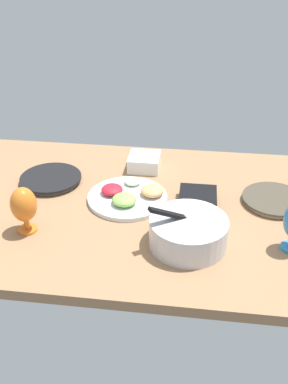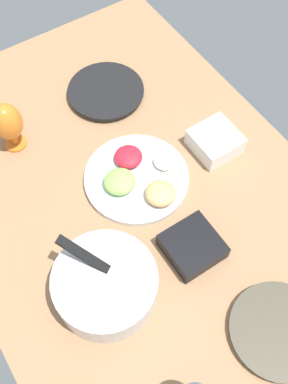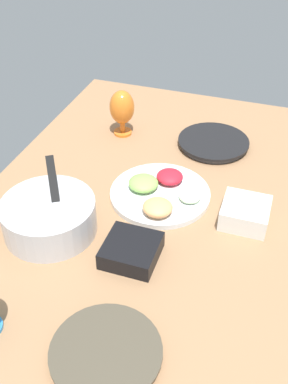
{
  "view_description": "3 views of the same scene",
  "coord_description": "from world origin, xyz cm",
  "px_view_note": "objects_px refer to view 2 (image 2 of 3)",
  "views": [
    {
      "loc": [
        -20.17,
        145.43,
        96.04
      ],
      "look_at": [
        -0.94,
        -3.61,
        4.03
      ],
      "focal_mm": 41.71,
      "sensor_mm": 36.0,
      "label": 1
    },
    {
      "loc": [
        -56.15,
        34.39,
        116.73
      ],
      "look_at": [
        -1.15,
        -1.57,
        4.03
      ],
      "focal_mm": 42.07,
      "sensor_mm": 36.0,
      "label": 2
    },
    {
      "loc": [
        -103.43,
        -34.86,
        91.43
      ],
      "look_at": [
        1.3,
        0.59,
        4.03
      ],
      "focal_mm": 42.69,
      "sensor_mm": 36.0,
      "label": 3
    }
  ],
  "objects_px": {
    "mixing_bowl": "(105,285)",
    "square_bowl_white": "(215,141)",
    "dinner_plate_right": "(106,92)",
    "fruit_platter": "(137,177)",
    "hurricane_glass_orange": "(7,123)",
    "square_bowl_black": "(193,246)",
    "dinner_plate_left": "(278,331)"
  },
  "relations": [
    {
      "from": "fruit_platter",
      "to": "square_bowl_black",
      "type": "bearing_deg",
      "value": -179.2
    },
    {
      "from": "mixing_bowl",
      "to": "square_bowl_white",
      "type": "xyz_separation_m",
      "value": [
        0.22,
        -0.53,
        -0.02
      ]
    },
    {
      "from": "mixing_bowl",
      "to": "dinner_plate_right",
      "type": "bearing_deg",
      "value": -30.58
    },
    {
      "from": "dinner_plate_left",
      "to": "square_bowl_white",
      "type": "xyz_separation_m",
      "value": [
        0.55,
        -0.22,
        0.02
      ]
    },
    {
      "from": "dinner_plate_left",
      "to": "mixing_bowl",
      "type": "relative_size",
      "value": 0.93
    },
    {
      "from": "square_bowl_black",
      "to": "fruit_platter",
      "type": "bearing_deg",
      "value": 0.8
    },
    {
      "from": "dinner_plate_left",
      "to": "hurricane_glass_orange",
      "type": "distance_m",
      "value": 0.96
    },
    {
      "from": "dinner_plate_left",
      "to": "square_bowl_black",
      "type": "bearing_deg",
      "value": 9.32
    },
    {
      "from": "dinner_plate_left",
      "to": "mixing_bowl",
      "type": "bearing_deg",
      "value": 43.24
    },
    {
      "from": "square_bowl_black",
      "to": "hurricane_glass_orange",
      "type": "bearing_deg",
      "value": 22.88
    },
    {
      "from": "dinner_plate_right",
      "to": "mixing_bowl",
      "type": "distance_m",
      "value": 0.7
    },
    {
      "from": "square_bowl_black",
      "to": "dinner_plate_left",
      "type": "bearing_deg",
      "value": -170.68
    },
    {
      "from": "mixing_bowl",
      "to": "fruit_platter",
      "type": "bearing_deg",
      "value": -45.96
    },
    {
      "from": "hurricane_glass_orange",
      "to": "dinner_plate_left",
      "type": "bearing_deg",
      "value": -161.42
    },
    {
      "from": "mixing_bowl",
      "to": "hurricane_glass_orange",
      "type": "relative_size",
      "value": 1.53
    },
    {
      "from": "mixing_bowl",
      "to": "hurricane_glass_orange",
      "type": "xyz_separation_m",
      "value": [
        0.58,
        -0.0,
        0.05
      ]
    },
    {
      "from": "dinner_plate_left",
      "to": "fruit_platter",
      "type": "relative_size",
      "value": 0.79
    },
    {
      "from": "dinner_plate_left",
      "to": "hurricane_glass_orange",
      "type": "xyz_separation_m",
      "value": [
        0.9,
        0.3,
        0.09
      ]
    },
    {
      "from": "dinner_plate_right",
      "to": "square_bowl_white",
      "type": "height_order",
      "value": "square_bowl_white"
    },
    {
      "from": "fruit_platter",
      "to": "square_bowl_black",
      "type": "height_order",
      "value": "fruit_platter"
    },
    {
      "from": "fruit_platter",
      "to": "hurricane_glass_orange",
      "type": "distance_m",
      "value": 0.42
    },
    {
      "from": "dinner_plate_right",
      "to": "fruit_platter",
      "type": "height_order",
      "value": "fruit_platter"
    },
    {
      "from": "dinner_plate_left",
      "to": "fruit_platter",
      "type": "distance_m",
      "value": 0.58
    },
    {
      "from": "hurricane_glass_orange",
      "to": "square_bowl_black",
      "type": "height_order",
      "value": "hurricane_glass_orange"
    },
    {
      "from": "square_bowl_black",
      "to": "mixing_bowl",
      "type": "bearing_deg",
      "value": 84.01
    },
    {
      "from": "mixing_bowl",
      "to": "square_bowl_black",
      "type": "relative_size",
      "value": 1.87
    },
    {
      "from": "dinner_plate_right",
      "to": "fruit_platter",
      "type": "distance_m",
      "value": 0.37
    },
    {
      "from": "hurricane_glass_orange",
      "to": "fruit_platter",
      "type": "bearing_deg",
      "value": -142.69
    },
    {
      "from": "fruit_platter",
      "to": "dinner_plate_right",
      "type": "bearing_deg",
      "value": -15.64
    },
    {
      "from": "fruit_platter",
      "to": "square_bowl_white",
      "type": "xyz_separation_m",
      "value": [
        -0.03,
        -0.27,
        0.02
      ]
    },
    {
      "from": "dinner_plate_left",
      "to": "dinner_plate_right",
      "type": "distance_m",
      "value": 0.93
    },
    {
      "from": "dinner_plate_left",
      "to": "dinner_plate_right",
      "type": "relative_size",
      "value": 0.97
    }
  ]
}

